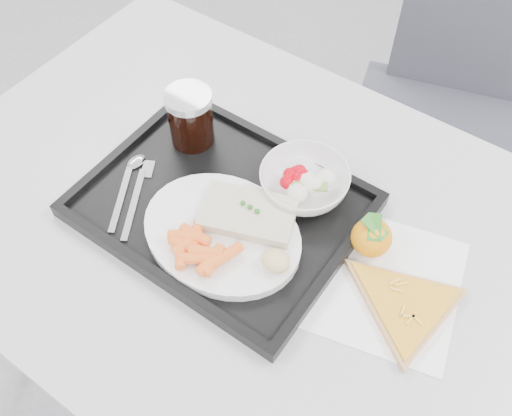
# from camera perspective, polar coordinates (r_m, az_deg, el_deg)

# --- Properties ---
(table) EXTENTS (1.20, 0.80, 0.75)m
(table) POSITION_cam_1_polar(r_m,az_deg,el_deg) (1.01, 0.20, -3.75)
(table) COLOR silver
(table) RESTS_ON ground
(chair) EXTENTS (0.52, 0.52, 0.93)m
(chair) POSITION_cam_1_polar(r_m,az_deg,el_deg) (1.57, 19.09, 10.99)
(chair) COLOR #3B3C44
(chair) RESTS_ON ground
(tray) EXTENTS (0.45, 0.35, 0.03)m
(tray) POSITION_cam_1_polar(r_m,az_deg,el_deg) (0.97, -3.47, 0.17)
(tray) COLOR black
(tray) RESTS_ON table
(dinner_plate) EXTENTS (0.27, 0.27, 0.02)m
(dinner_plate) POSITION_cam_1_polar(r_m,az_deg,el_deg) (0.92, -3.41, -2.53)
(dinner_plate) COLOR white
(dinner_plate) RESTS_ON tray
(fish_fillet) EXTENTS (0.17, 0.14, 0.03)m
(fish_fillet) POSITION_cam_1_polar(r_m,az_deg,el_deg) (0.92, -0.78, -0.58)
(fish_fillet) COLOR beige
(fish_fillet) RESTS_ON dinner_plate
(bread_roll) EXTENTS (0.05, 0.04, 0.03)m
(bread_roll) POSITION_cam_1_polar(r_m,az_deg,el_deg) (0.86, 1.98, -5.31)
(bread_roll) COLOR tan
(bread_roll) RESTS_ON dinner_plate
(salad_bowl) EXTENTS (0.15, 0.15, 0.05)m
(salad_bowl) POSITION_cam_1_polar(r_m,az_deg,el_deg) (0.96, 4.86, 2.61)
(salad_bowl) COLOR white
(salad_bowl) RESTS_ON tray
(cola_glass) EXTENTS (0.08, 0.08, 0.11)m
(cola_glass) POSITION_cam_1_polar(r_m,az_deg,el_deg) (1.02, -6.58, 9.05)
(cola_glass) COLOR black
(cola_glass) RESTS_ON tray
(cutlery) EXTENTS (0.12, 0.16, 0.01)m
(cutlery) POSITION_cam_1_polar(r_m,az_deg,el_deg) (1.01, -12.25, 2.34)
(cutlery) COLOR silver
(cutlery) RESTS_ON tray
(napkin) EXTENTS (0.30, 0.29, 0.00)m
(napkin) POSITION_cam_1_polar(r_m,az_deg,el_deg) (0.92, 11.97, -7.13)
(napkin) COLOR white
(napkin) RESTS_ON table
(tangerine) EXTENTS (0.07, 0.07, 0.07)m
(tangerine) POSITION_cam_1_polar(r_m,az_deg,el_deg) (0.92, 11.48, -2.90)
(tangerine) COLOR orange
(tangerine) RESTS_ON napkin
(pizza_slice) EXTENTS (0.26, 0.26, 0.02)m
(pizza_slice) POSITION_cam_1_polar(r_m,az_deg,el_deg) (0.90, 14.65, -9.38)
(pizza_slice) COLOR tan
(pizza_slice) RESTS_ON napkin
(carrot_pile) EXTENTS (0.12, 0.09, 0.03)m
(carrot_pile) POSITION_cam_1_polar(r_m,az_deg,el_deg) (0.88, -5.80, -4.06)
(carrot_pile) COLOR orange
(carrot_pile) RESTS_ON dinner_plate
(salad_contents) EXTENTS (0.08, 0.09, 0.03)m
(salad_contents) POSITION_cam_1_polar(r_m,az_deg,el_deg) (0.95, 5.00, 2.66)
(salad_contents) COLOR #C4000E
(salad_contents) RESTS_ON salad_bowl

